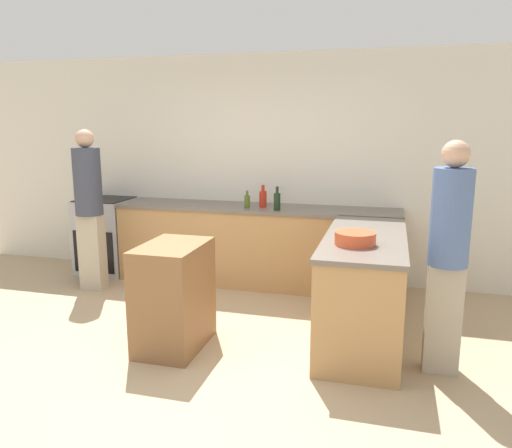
# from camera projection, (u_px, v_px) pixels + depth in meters

# --- Properties ---
(ground_plane) EXTENTS (14.00, 14.00, 0.00)m
(ground_plane) POSITION_uv_depth(u_px,v_px,m) (187.00, 363.00, 4.01)
(ground_plane) COLOR tan
(wall_back) EXTENTS (8.00, 0.06, 2.70)m
(wall_back) POSITION_uv_depth(u_px,v_px,m) (264.00, 168.00, 6.07)
(wall_back) COLOR silver
(wall_back) RESTS_ON ground_plane
(counter_back) EXTENTS (3.33, 0.67, 0.94)m
(counter_back) POSITION_uv_depth(u_px,v_px,m) (256.00, 245.00, 5.92)
(counter_back) COLOR tan
(counter_back) RESTS_ON ground_plane
(counter_peninsula) EXTENTS (0.69, 1.82, 0.94)m
(counter_peninsula) POSITION_uv_depth(u_px,v_px,m) (363.00, 286.00, 4.43)
(counter_peninsula) COLOR tan
(counter_peninsula) RESTS_ON ground_plane
(range_oven) EXTENTS (0.65, 0.65, 0.95)m
(range_oven) POSITION_uv_depth(u_px,v_px,m) (107.00, 235.00, 6.43)
(range_oven) COLOR #ADADB2
(range_oven) RESTS_ON ground_plane
(island_table) EXTENTS (0.49, 0.73, 0.90)m
(island_table) POSITION_uv_depth(u_px,v_px,m) (174.00, 296.00, 4.23)
(island_table) COLOR brown
(island_table) RESTS_ON ground_plane
(mixing_bowl) EXTENTS (0.33, 0.33, 0.10)m
(mixing_bowl) POSITION_uv_depth(u_px,v_px,m) (355.00, 238.00, 3.99)
(mixing_bowl) COLOR #DB512D
(mixing_bowl) RESTS_ON counter_peninsula
(hot_sauce_bottle) EXTENTS (0.09, 0.09, 0.26)m
(hot_sauce_bottle) POSITION_uv_depth(u_px,v_px,m) (263.00, 198.00, 5.77)
(hot_sauce_bottle) COLOR red
(hot_sauce_bottle) RESTS_ON counter_back
(wine_bottle_dark) EXTENTS (0.07, 0.07, 0.27)m
(wine_bottle_dark) POSITION_uv_depth(u_px,v_px,m) (277.00, 201.00, 5.55)
(wine_bottle_dark) COLOR black
(wine_bottle_dark) RESTS_ON counter_back
(olive_oil_bottle) EXTENTS (0.06, 0.06, 0.20)m
(olive_oil_bottle) POSITION_uv_depth(u_px,v_px,m) (247.00, 201.00, 5.70)
(olive_oil_bottle) COLOR #475B1E
(olive_oil_bottle) RESTS_ON counter_back
(person_by_range) EXTENTS (0.30, 0.30, 1.83)m
(person_by_range) POSITION_uv_depth(u_px,v_px,m) (89.00, 203.00, 5.60)
(person_by_range) COLOR #ADA38E
(person_by_range) RESTS_ON ground_plane
(person_at_peninsula) EXTENTS (0.29, 0.29, 1.78)m
(person_at_peninsula) POSITION_uv_depth(u_px,v_px,m) (448.00, 248.00, 3.70)
(person_at_peninsula) COLOR #ADA38E
(person_at_peninsula) RESTS_ON ground_plane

